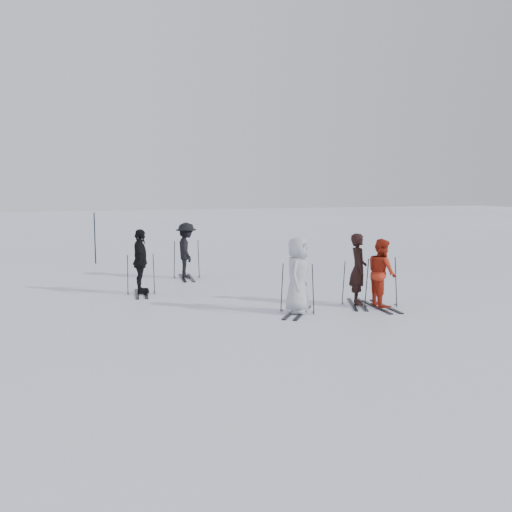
{
  "coord_description": "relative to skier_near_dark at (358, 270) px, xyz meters",
  "views": [
    {
      "loc": [
        -5.38,
        -13.32,
        2.84
      ],
      "look_at": [
        0.0,
        1.0,
        1.0
      ],
      "focal_mm": 40.0,
      "sensor_mm": 36.0,
      "label": 1
    }
  ],
  "objects": [
    {
      "name": "ground",
      "position": [
        -1.72,
        1.44,
        -0.86
      ],
      "size": [
        120.0,
        120.0,
        0.0
      ],
      "primitive_type": "plane",
      "color": "silver",
      "rests_on": "ground"
    },
    {
      "name": "skier_near_dark",
      "position": [
        0.0,
        0.0,
        0.0
      ],
      "size": [
        0.62,
        0.74,
        1.72
      ],
      "primitive_type": "imported",
      "rotation": [
        0.0,
        0.0,
        1.17
      ],
      "color": "black",
      "rests_on": "ground"
    },
    {
      "name": "skier_red",
      "position": [
        0.39,
        -0.42,
        -0.05
      ],
      "size": [
        0.71,
        0.86,
        1.61
      ],
      "primitive_type": "imported",
      "rotation": [
        0.0,
        0.0,
        1.44
      ],
      "color": "#A92613",
      "rests_on": "ground"
    },
    {
      "name": "skier_grey",
      "position": [
        -1.75,
        -0.3,
        -0.0
      ],
      "size": [
        0.94,
        0.99,
        1.71
      ],
      "primitive_type": "imported",
      "rotation": [
        0.0,
        0.0,
        0.92
      ],
      "color": "#A9ACB3",
      "rests_on": "ground"
    },
    {
      "name": "skier_uphill_left",
      "position": [
        -4.69,
        3.28,
        0.0
      ],
      "size": [
        0.55,
        1.05,
        1.72
      ],
      "primitive_type": "imported",
      "rotation": [
        0.0,
        0.0,
        1.44
      ],
      "color": "black",
      "rests_on": "ground"
    },
    {
      "name": "skier_uphill_far",
      "position": [
        -2.9,
        5.5,
        0.0
      ],
      "size": [
        0.79,
        1.19,
        1.73
      ],
      "primitive_type": "imported",
      "rotation": [
        0.0,
        0.0,
        1.43
      ],
      "color": "black",
      "rests_on": "ground"
    },
    {
      "name": "skis_near_dark",
      "position": [
        0.0,
        0.0,
        -0.3
      ],
      "size": [
        1.74,
        1.36,
        1.12
      ],
      "primitive_type": null,
      "rotation": [
        0.0,
        0.0,
        1.17
      ],
      "color": "black",
      "rests_on": "ground"
    },
    {
      "name": "skis_red",
      "position": [
        0.39,
        -0.42,
        -0.24
      ],
      "size": [
        1.79,
        1.1,
        1.23
      ],
      "primitive_type": null,
      "rotation": [
        0.0,
        0.0,
        1.44
      ],
      "color": "black",
      "rests_on": "ground"
    },
    {
      "name": "skis_grey",
      "position": [
        -1.75,
        -0.3,
        -0.27
      ],
      "size": [
        1.8,
        1.66,
        1.18
      ],
      "primitive_type": null,
      "rotation": [
        0.0,
        0.0,
        0.92
      ],
      "color": "black",
      "rests_on": "ground"
    },
    {
      "name": "skis_uphill_left",
      "position": [
        -4.69,
        3.28,
        -0.3
      ],
      "size": [
        1.63,
        1.01,
        1.12
      ],
      "primitive_type": null,
      "rotation": [
        0.0,
        0.0,
        1.44
      ],
      "color": "black",
      "rests_on": "ground"
    },
    {
      "name": "skis_uphill_far",
      "position": [
        -2.9,
        5.5,
        -0.24
      ],
      "size": [
        1.81,
        1.12,
        1.24
      ],
      "primitive_type": null,
      "rotation": [
        0.0,
        0.0,
        1.43
      ],
      "color": "black",
      "rests_on": "ground"
    },
    {
      "name": "piste_marker",
      "position": [
        -5.28,
        10.14,
        0.1
      ],
      "size": [
        0.05,
        0.05,
        1.91
      ],
      "primitive_type": "cylinder",
      "rotation": [
        0.0,
        0.0,
        0.15
      ],
      "color": "black",
      "rests_on": "ground"
    }
  ]
}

